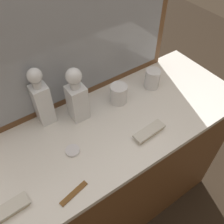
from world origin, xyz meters
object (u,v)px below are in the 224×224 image
at_px(silver_brush_right, 7,211).
at_px(silver_brush_center, 149,132).
at_px(porcelain_dish, 73,151).
at_px(crystal_tumbler_right, 119,94).
at_px(tortoiseshell_comb, 74,193).
at_px(crystal_tumbler_far_right, 152,79).
at_px(crystal_decanter_far_right, 77,99).
at_px(crystal_decanter_far_left, 42,101).

bearing_deg(silver_brush_right, silver_brush_center, -1.49).
height_order(silver_brush_center, porcelain_dish, silver_brush_center).
distance_m(crystal_tumbler_right, tortoiseshell_comb, 0.52).
height_order(crystal_tumbler_far_right, tortoiseshell_comb, crystal_tumbler_far_right).
xyz_separation_m(silver_brush_center, tortoiseshell_comb, (-0.41, -0.06, -0.01)).
height_order(crystal_decanter_far_right, porcelain_dish, crystal_decanter_far_right).
bearing_deg(silver_brush_right, crystal_decanter_far_right, 30.46).
height_order(crystal_tumbler_far_right, silver_brush_right, crystal_tumbler_far_right).
height_order(crystal_decanter_far_right, silver_brush_center, crystal_decanter_far_right).
bearing_deg(crystal_tumbler_right, crystal_decanter_far_left, 165.60).
xyz_separation_m(crystal_decanter_far_right, tortoiseshell_comb, (-0.21, -0.33, -0.11)).
distance_m(crystal_decanter_far_left, porcelain_dish, 0.25).
bearing_deg(crystal_decanter_far_right, crystal_tumbler_right, -6.40).
bearing_deg(crystal_tumbler_right, crystal_decanter_far_right, 173.60).
relative_size(crystal_tumbler_far_right, tortoiseshell_comb, 0.85).
bearing_deg(silver_brush_center, crystal_decanter_far_left, 135.10).
bearing_deg(tortoiseshell_comb, crystal_decanter_far_left, 79.36).
xyz_separation_m(crystal_decanter_far_right, silver_brush_right, (-0.43, -0.25, -0.10)).
xyz_separation_m(crystal_tumbler_right, tortoiseshell_comb, (-0.42, -0.30, -0.04)).
relative_size(silver_brush_center, porcelain_dish, 2.62).
bearing_deg(crystal_decanter_far_right, crystal_tumbler_far_right, -4.56).
bearing_deg(crystal_tumbler_far_right, crystal_decanter_far_right, 175.44).
distance_m(crystal_tumbler_far_right, tortoiseshell_comb, 0.69).
xyz_separation_m(crystal_tumbler_right, silver_brush_right, (-0.64, -0.23, -0.03)).
distance_m(silver_brush_center, porcelain_dish, 0.34).
distance_m(crystal_decanter_far_left, crystal_tumbler_far_right, 0.57).
relative_size(crystal_tumbler_right, tortoiseshell_comb, 0.79).
relative_size(silver_brush_center, tortoiseshell_comb, 1.29).
bearing_deg(crystal_decanter_far_left, crystal_tumbler_far_right, -10.10).
bearing_deg(crystal_decanter_far_left, tortoiseshell_comb, -100.64).
height_order(silver_brush_center, tortoiseshell_comb, silver_brush_center).
bearing_deg(silver_brush_right, crystal_decanter_far_left, 47.17).
height_order(crystal_decanter_far_left, silver_brush_center, crystal_decanter_far_left).
bearing_deg(crystal_decanter_far_left, crystal_tumbler_right, -14.40).
bearing_deg(tortoiseshell_comb, silver_brush_center, 7.74).
bearing_deg(crystal_decanter_far_right, silver_brush_right, -149.54).
distance_m(crystal_decanter_far_right, crystal_decanter_far_left, 0.15).
bearing_deg(crystal_tumbler_far_right, tortoiseshell_comb, -155.09).
height_order(crystal_tumbler_right, tortoiseshell_comb, crystal_tumbler_right).
distance_m(silver_brush_center, tortoiseshell_comb, 0.41).
bearing_deg(crystal_decanter_far_left, silver_brush_center, -44.90).
relative_size(crystal_decanter_far_right, silver_brush_right, 1.74).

